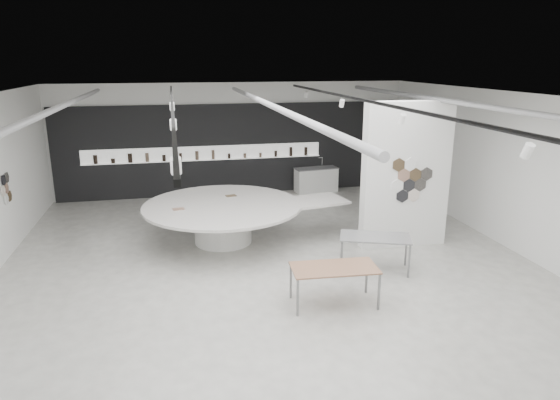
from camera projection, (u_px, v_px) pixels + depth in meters
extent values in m
cube|color=#BBB9B0|center=(274.00, 272.00, 11.03)|extent=(12.00, 14.00, 0.01)
cube|color=silver|center=(273.00, 97.00, 10.00)|extent=(12.00, 14.00, 0.01)
cube|color=white|center=(233.00, 139.00, 17.10)|extent=(12.00, 0.01, 3.80)
cube|color=white|center=(524.00, 176.00, 11.73)|extent=(0.01, 14.00, 3.80)
cylinder|color=#939396|center=(56.00, 108.00, 9.67)|extent=(0.12, 12.00, 0.12)
cylinder|color=#939396|center=(269.00, 104.00, 10.52)|extent=(0.12, 12.00, 0.12)
cylinder|color=#939396|center=(450.00, 101.00, 11.36)|extent=(0.12, 12.00, 0.12)
cube|color=black|center=(172.00, 104.00, 9.62)|extent=(0.05, 13.00, 0.06)
cylinder|color=white|center=(176.00, 166.00, 4.97)|extent=(0.11, 0.18, 0.21)
cylinder|color=white|center=(173.00, 125.00, 8.07)|extent=(0.11, 0.18, 0.21)
cylinder|color=white|center=(172.00, 106.00, 11.17)|extent=(0.11, 0.18, 0.21)
cylinder|color=white|center=(171.00, 96.00, 14.28)|extent=(0.11, 0.18, 0.21)
cube|color=black|center=(367.00, 101.00, 10.43)|extent=(0.05, 13.00, 0.06)
cylinder|color=white|center=(528.00, 151.00, 5.77)|extent=(0.11, 0.18, 0.21)
cylinder|color=white|center=(402.00, 119.00, 8.88)|extent=(0.11, 0.18, 0.21)
cylinder|color=white|center=(342.00, 103.00, 11.98)|extent=(0.11, 0.18, 0.21)
cylinder|color=white|center=(306.00, 94.00, 15.09)|extent=(0.11, 0.18, 0.21)
cylinder|color=white|center=(6.00, 199.00, 11.81)|extent=(0.03, 0.28, 0.28)
cylinder|color=#4B3B25|center=(10.00, 196.00, 12.06)|extent=(0.03, 0.28, 0.28)
cylinder|color=#8D6956|center=(7.00, 188.00, 11.87)|extent=(0.03, 0.28, 0.28)
cylinder|color=beige|center=(3.00, 191.00, 11.63)|extent=(0.03, 0.28, 0.28)
cylinder|color=black|center=(3.00, 180.00, 11.69)|extent=(0.03, 0.28, 0.28)
cylinder|color=black|center=(7.00, 178.00, 11.93)|extent=(0.03, 0.28, 0.28)
cube|color=black|center=(234.00, 149.00, 17.14)|extent=(11.80, 0.10, 3.10)
cube|color=white|center=(205.00, 153.00, 16.89)|extent=(8.00, 0.06, 0.46)
cube|color=white|center=(205.00, 160.00, 16.90)|extent=(8.00, 0.18, 0.02)
cylinder|color=black|center=(95.00, 159.00, 16.14)|extent=(0.13, 0.13, 0.29)
cylinder|color=black|center=(113.00, 161.00, 16.27)|extent=(0.13, 0.13, 0.15)
cylinder|color=black|center=(130.00, 158.00, 16.36)|extent=(0.14, 0.14, 0.30)
cylinder|color=brown|center=(147.00, 157.00, 16.47)|extent=(0.12, 0.12, 0.29)
cylinder|color=black|center=(164.00, 158.00, 16.59)|extent=(0.12, 0.12, 0.21)
cylinder|color=black|center=(181.00, 157.00, 16.69)|extent=(0.10, 0.10, 0.25)
cylinder|color=brown|center=(197.00, 155.00, 16.80)|extent=(0.12, 0.12, 0.30)
cylinder|color=brown|center=(213.00, 155.00, 16.90)|extent=(0.10, 0.10, 0.31)
cylinder|color=black|center=(229.00, 156.00, 17.03)|extent=(0.09, 0.09, 0.17)
cylinder|color=brown|center=(245.00, 156.00, 17.14)|extent=(0.10, 0.10, 0.16)
cylinder|color=brown|center=(260.00, 155.00, 17.25)|extent=(0.09, 0.09, 0.15)
cylinder|color=black|center=(276.00, 154.00, 17.36)|extent=(0.09, 0.09, 0.21)
cylinder|color=black|center=(291.00, 152.00, 17.45)|extent=(0.11, 0.11, 0.31)
cylinder|color=black|center=(306.00, 151.00, 17.56)|extent=(0.11, 0.11, 0.29)
cube|color=white|center=(406.00, 176.00, 12.19)|extent=(2.20, 0.35, 3.60)
cylinder|color=black|center=(409.00, 185.00, 12.06)|extent=(0.34, 0.03, 0.34)
cylinder|color=black|center=(420.00, 185.00, 12.12)|extent=(0.34, 0.03, 0.34)
cylinder|color=white|center=(397.00, 186.00, 12.00)|extent=(0.34, 0.03, 0.34)
cylinder|color=#4B3B25|center=(415.00, 175.00, 12.02)|extent=(0.34, 0.03, 0.34)
cylinder|color=#8D6956|center=(404.00, 175.00, 11.96)|extent=(0.34, 0.03, 0.34)
cylinder|color=beige|center=(414.00, 195.00, 12.17)|extent=(0.34, 0.03, 0.34)
cylinder|color=black|center=(402.00, 196.00, 12.11)|extent=(0.34, 0.03, 0.34)
cylinder|color=black|center=(427.00, 174.00, 12.08)|extent=(0.34, 0.03, 0.34)
cylinder|color=white|center=(410.00, 164.00, 11.92)|extent=(0.34, 0.03, 0.34)
cylinder|color=#4B3B25|center=(399.00, 165.00, 11.86)|extent=(0.34, 0.03, 0.34)
cylinder|color=white|center=(223.00, 224.00, 12.74)|extent=(1.70, 1.70, 0.95)
cylinder|color=beige|center=(222.00, 205.00, 12.60)|extent=(4.72, 4.72, 0.07)
cube|color=beige|center=(311.00, 201.00, 12.96)|extent=(1.97, 1.44, 0.06)
cube|color=#8D6956|center=(178.00, 209.00, 12.16)|extent=(0.31, 0.25, 0.01)
cube|color=#4B3B25|center=(231.00, 196.00, 13.35)|extent=(0.31, 0.25, 0.01)
cube|color=#8F634A|center=(334.00, 268.00, 9.41)|extent=(1.67, 0.91, 0.03)
cube|color=slate|center=(298.00, 298.00, 9.05)|extent=(0.04, 0.04, 0.73)
cube|color=slate|center=(291.00, 281.00, 9.75)|extent=(0.04, 0.04, 0.73)
cube|color=slate|center=(379.00, 292.00, 9.28)|extent=(0.04, 0.04, 0.73)
cube|color=slate|center=(367.00, 276.00, 9.97)|extent=(0.04, 0.04, 0.73)
cube|color=gray|center=(375.00, 237.00, 10.97)|extent=(1.70, 1.25, 0.03)
cube|color=slate|center=(341.00, 258.00, 10.85)|extent=(0.06, 0.06, 0.75)
cube|color=slate|center=(342.00, 247.00, 11.50)|extent=(0.06, 0.06, 0.75)
cube|color=slate|center=(409.00, 261.00, 10.66)|extent=(0.06, 0.06, 0.75)
cube|color=slate|center=(406.00, 250.00, 11.30)|extent=(0.06, 0.06, 0.75)
cube|color=white|center=(316.00, 180.00, 17.64)|extent=(1.53, 0.73, 0.83)
cube|color=gray|center=(316.00, 168.00, 17.52)|extent=(1.58, 0.77, 0.03)
cylinder|color=silver|center=(322.00, 162.00, 17.69)|extent=(0.02, 0.02, 0.33)
cylinder|color=silver|center=(320.00, 158.00, 17.62)|extent=(0.15, 0.04, 0.02)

